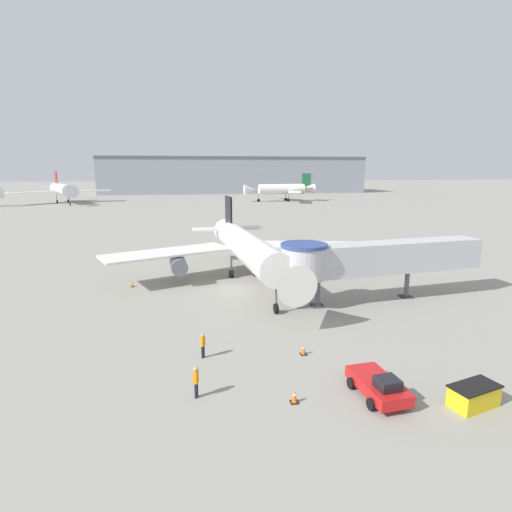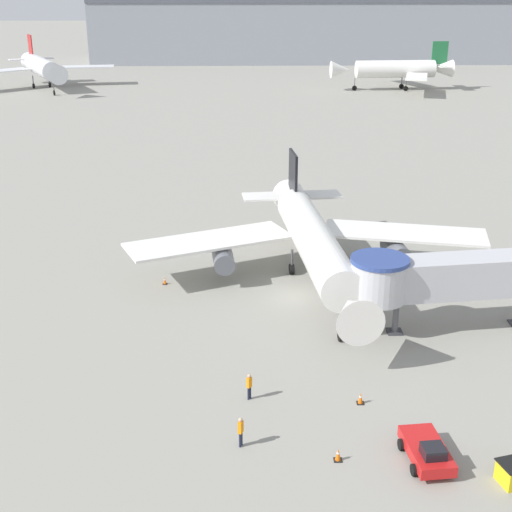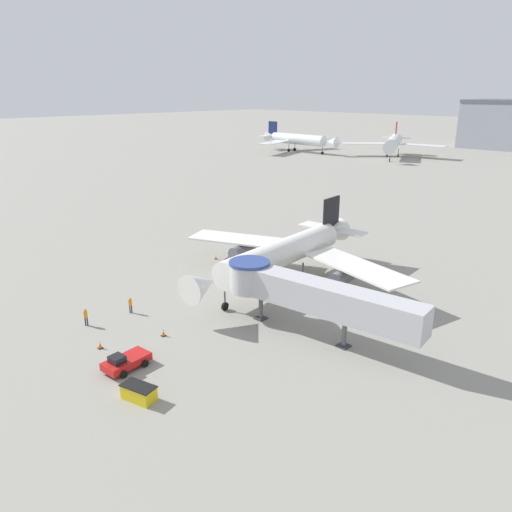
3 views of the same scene
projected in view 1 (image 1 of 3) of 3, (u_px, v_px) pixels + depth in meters
name	position (u px, v px, depth m)	size (l,w,h in m)	color
ground_plane	(239.00, 289.00, 41.36)	(800.00, 800.00, 0.00)	gray
main_airplane	(247.00, 248.00, 43.70)	(31.40, 28.57, 8.71)	white
jet_bridge	(370.00, 258.00, 36.76)	(20.15, 5.49, 5.86)	#B7B7BC
pushback_tug_red	(379.00, 385.00, 21.67)	(2.51, 4.07, 1.52)	red
service_container_yellow	(474.00, 396.00, 20.85)	(2.94, 2.01, 1.19)	yellow
traffic_cone_near_nose	(304.00, 350.00, 26.73)	(0.44, 0.44, 0.73)	black
traffic_cone_apron_front	(294.00, 397.00, 21.21)	(0.44, 0.44, 0.73)	black
traffic_cone_port_wing	(132.00, 284.00, 42.13)	(0.37, 0.37, 0.62)	black
ground_crew_marshaller	(196.00, 380.00, 21.54)	(0.33, 0.40, 1.81)	#1E2338
ground_crew_wing_walker	(203.00, 344.00, 26.14)	(0.35, 0.38, 1.71)	#1E2338
background_jet_green_tail	(283.00, 189.00, 153.66)	(28.08, 29.99, 10.65)	white
background_jet_red_tail	(63.00, 190.00, 144.02)	(32.51, 29.84, 11.35)	silver
terminal_building	(234.00, 175.00, 211.16)	(134.53, 28.24, 18.46)	gray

